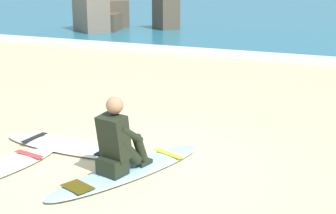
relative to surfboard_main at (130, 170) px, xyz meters
name	(u,v)px	position (x,y,z in m)	size (l,w,h in m)	color
ground_plane	(138,166)	(-0.02, 0.26, -0.04)	(80.00, 80.00, 0.00)	beige
sea	(334,16)	(-0.02, 22.48, 0.01)	(80.00, 28.00, 0.10)	teal
breaking_foam	(278,57)	(-0.02, 8.78, 0.02)	(80.00, 0.90, 0.11)	white
surfboard_main	(130,170)	(0.00, 0.00, 0.00)	(1.35, 2.49, 0.08)	#9ED1E5
surfer_seated	(119,143)	(-0.07, -0.14, 0.40)	(0.48, 0.76, 0.95)	black
surfboard_spare_far	(68,146)	(-1.22, 0.42, 0.00)	(2.18, 0.63, 0.08)	silver
rock_outcrop_distant	(107,16)	(-7.60, 12.33, 0.59)	(4.02, 3.30, 1.44)	brown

